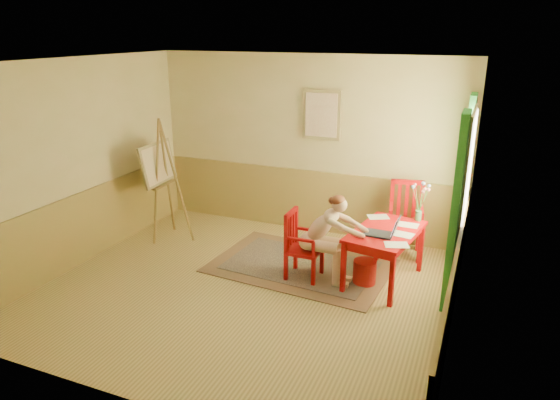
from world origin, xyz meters
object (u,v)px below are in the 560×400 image
at_px(chair_back, 405,219).
at_px(laptop, 384,232).
at_px(table, 385,237).
at_px(easel, 160,168).
at_px(figure, 326,234).
at_px(chair_left, 301,245).

bearing_deg(chair_back, laptop, -94.29).
xyz_separation_m(table, easel, (-3.51, 0.19, 0.49)).
xyz_separation_m(figure, easel, (-2.81, 0.48, 0.46)).
bearing_deg(figure, table, 21.83).
relative_size(laptop, easel, 0.22).
bearing_deg(chair_back, chair_left, -131.64).
distance_m(chair_left, easel, 2.61).
relative_size(figure, laptop, 2.85).
bearing_deg(chair_left, chair_back, 48.36).
bearing_deg(table, chair_left, -164.09).
distance_m(chair_back, easel, 3.74).
xyz_separation_m(table, laptop, (0.01, -0.18, 0.14)).
bearing_deg(laptop, chair_left, -173.79).
bearing_deg(easel, chair_back, 12.24).
bearing_deg(figure, laptop, 7.98).
bearing_deg(chair_left, easel, 168.84).
distance_m(chair_left, laptop, 1.10).
relative_size(chair_back, laptop, 2.56).
height_order(chair_left, easel, easel).
height_order(table, chair_back, chair_back).
bearing_deg(table, figure, -158.17).
xyz_separation_m(chair_back, easel, (-3.61, -0.78, 0.58)).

